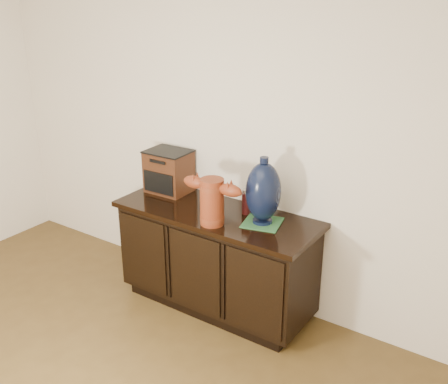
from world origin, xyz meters
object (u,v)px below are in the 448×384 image
Objects in this scene: spray_can at (246,202)px; sideboard at (216,259)px; tv_radio at (169,171)px; terracotta_vessel at (212,199)px; lamp_base at (263,192)px.

sideboard is at bearing -152.84° from spray_can.
spray_can is at bearing -3.82° from tv_radio.
terracotta_vessel is 0.30m from spray_can.
terracotta_vessel reaches higher than spray_can.
sideboard is at bearing 115.60° from terracotta_vessel.
tv_radio reaches higher than sideboard.
lamp_base reaches higher than tv_radio.
sideboard is 4.48× the size of tv_radio.
lamp_base is at bearing 3.76° from sideboard.
tv_radio is (-0.51, 0.12, 0.53)m from sideboard.
tv_radio is 1.84× the size of spray_can.
lamp_base is 2.53× the size of spray_can.
spray_can is (-0.17, 0.07, -0.13)m from lamp_base.
tv_radio is at bearing 166.87° from sideboard.
terracotta_vessel reaches higher than sideboard.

